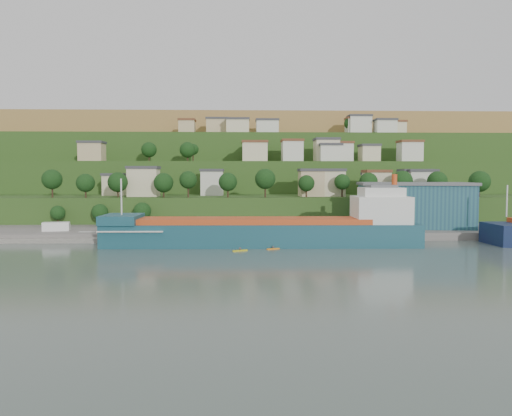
{
  "coord_description": "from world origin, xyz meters",
  "views": [
    {
      "loc": [
        -7.21,
        -110.69,
        16.71
      ],
      "look_at": [
        -2.99,
        15.0,
        8.54
      ],
      "focal_mm": 35.0,
      "sensor_mm": 36.0,
      "label": 1
    }
  ],
  "objects_px": {
    "caravan": "(56,228)",
    "kayak_orange": "(273,248)",
    "warehouse": "(414,204)",
    "cargo_ship_near": "(271,233)"
  },
  "relations": [
    {
      "from": "cargo_ship_near",
      "to": "caravan",
      "type": "height_order",
      "value": "cargo_ship_near"
    },
    {
      "from": "caravan",
      "to": "kayak_orange",
      "type": "bearing_deg",
      "value": -31.96
    },
    {
      "from": "warehouse",
      "to": "caravan",
      "type": "xyz_separation_m",
      "value": [
        -99.07,
        -7.59,
        -5.66
      ]
    },
    {
      "from": "caravan",
      "to": "kayak_orange",
      "type": "distance_m",
      "value": 60.53
    },
    {
      "from": "kayak_orange",
      "to": "cargo_ship_near",
      "type": "bearing_deg",
      "value": 67.99
    },
    {
      "from": "cargo_ship_near",
      "to": "warehouse",
      "type": "xyz_separation_m",
      "value": [
        42.54,
        22.8,
        5.36
      ]
    },
    {
      "from": "cargo_ship_near",
      "to": "warehouse",
      "type": "relative_size",
      "value": 2.26
    },
    {
      "from": "warehouse",
      "to": "kayak_orange",
      "type": "bearing_deg",
      "value": -137.98
    },
    {
      "from": "warehouse",
      "to": "caravan",
      "type": "relative_size",
      "value": 4.92
    },
    {
      "from": "caravan",
      "to": "kayak_orange",
      "type": "relative_size",
      "value": 2.2
    }
  ]
}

